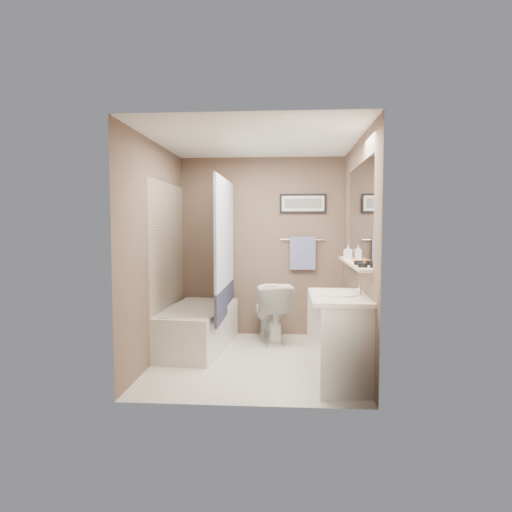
# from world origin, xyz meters

# --- Properties ---
(ground) EXTENTS (2.50, 2.50, 0.00)m
(ground) POSITION_xyz_m (0.00, 0.00, 0.00)
(ground) COLOR silver
(ground) RESTS_ON ground
(ceiling) EXTENTS (2.20, 2.50, 0.04)m
(ceiling) POSITION_xyz_m (0.00, 0.00, 2.38)
(ceiling) COLOR white
(ceiling) RESTS_ON wall_back
(wall_back) EXTENTS (2.20, 0.04, 2.40)m
(wall_back) POSITION_xyz_m (0.00, 1.23, 1.20)
(wall_back) COLOR brown
(wall_back) RESTS_ON ground
(wall_front) EXTENTS (2.20, 0.04, 2.40)m
(wall_front) POSITION_xyz_m (0.00, -1.23, 1.20)
(wall_front) COLOR brown
(wall_front) RESTS_ON ground
(wall_left) EXTENTS (0.04, 2.50, 2.40)m
(wall_left) POSITION_xyz_m (-1.08, 0.00, 1.20)
(wall_left) COLOR brown
(wall_left) RESTS_ON ground
(wall_right) EXTENTS (0.04, 2.50, 2.40)m
(wall_right) POSITION_xyz_m (1.08, 0.00, 1.20)
(wall_right) COLOR brown
(wall_right) RESTS_ON ground
(tile_surround) EXTENTS (0.02, 1.55, 2.00)m
(tile_surround) POSITION_xyz_m (-1.09, 0.50, 1.00)
(tile_surround) COLOR tan
(tile_surround) RESTS_ON wall_left
(curtain_rod) EXTENTS (0.02, 1.55, 0.02)m
(curtain_rod) POSITION_xyz_m (-0.40, 0.50, 2.05)
(curtain_rod) COLOR silver
(curtain_rod) RESTS_ON wall_left
(curtain_upper) EXTENTS (0.03, 1.45, 1.28)m
(curtain_upper) POSITION_xyz_m (-0.40, 0.50, 1.40)
(curtain_upper) COLOR white
(curtain_upper) RESTS_ON curtain_rod
(curtain_lower) EXTENTS (0.03, 1.45, 0.36)m
(curtain_lower) POSITION_xyz_m (-0.40, 0.50, 0.58)
(curtain_lower) COLOR #292F4D
(curtain_lower) RESTS_ON curtain_rod
(mirror) EXTENTS (0.02, 1.60, 1.00)m
(mirror) POSITION_xyz_m (1.09, -0.15, 1.62)
(mirror) COLOR silver
(mirror) RESTS_ON wall_right
(shelf) EXTENTS (0.12, 1.60, 0.03)m
(shelf) POSITION_xyz_m (1.04, -0.15, 1.10)
(shelf) COLOR silver
(shelf) RESTS_ON wall_right
(towel_bar) EXTENTS (0.60, 0.02, 0.02)m
(towel_bar) POSITION_xyz_m (0.55, 1.22, 1.30)
(towel_bar) COLOR silver
(towel_bar) RESTS_ON wall_back
(towel) EXTENTS (0.34, 0.05, 0.44)m
(towel) POSITION_xyz_m (0.55, 1.20, 1.12)
(towel) COLOR #979DDC
(towel) RESTS_ON towel_bar
(art_frame) EXTENTS (0.62, 0.02, 0.26)m
(art_frame) POSITION_xyz_m (0.55, 1.23, 1.78)
(art_frame) COLOR black
(art_frame) RESTS_ON wall_back
(art_mat) EXTENTS (0.56, 0.00, 0.20)m
(art_mat) POSITION_xyz_m (0.55, 1.22, 1.78)
(art_mat) COLOR white
(art_mat) RESTS_ON art_frame
(art_image) EXTENTS (0.50, 0.00, 0.13)m
(art_image) POSITION_xyz_m (0.55, 1.22, 1.78)
(art_image) COLOR #595959
(art_image) RESTS_ON art_mat
(door) EXTENTS (0.80, 0.02, 2.00)m
(door) POSITION_xyz_m (0.55, -1.24, 1.00)
(door) COLOR silver
(door) RESTS_ON wall_front
(door_handle) EXTENTS (0.10, 0.02, 0.02)m
(door_handle) POSITION_xyz_m (0.22, -1.19, 1.00)
(door_handle) COLOR silver
(door_handle) RESTS_ON door
(bathtub) EXTENTS (0.85, 1.56, 0.50)m
(bathtub) POSITION_xyz_m (-0.75, 0.46, 0.25)
(bathtub) COLOR silver
(bathtub) RESTS_ON ground
(tub_rim) EXTENTS (0.56, 1.36, 0.02)m
(tub_rim) POSITION_xyz_m (-0.75, 0.46, 0.50)
(tub_rim) COLOR beige
(tub_rim) RESTS_ON bathtub
(toilet) EXTENTS (0.60, 0.84, 0.77)m
(toilet) POSITION_xyz_m (0.13, 0.86, 0.39)
(toilet) COLOR white
(toilet) RESTS_ON ground
(vanity) EXTENTS (0.57, 0.94, 0.80)m
(vanity) POSITION_xyz_m (0.85, -0.63, 0.40)
(vanity) COLOR white
(vanity) RESTS_ON ground
(countertop) EXTENTS (0.54, 0.96, 0.04)m
(countertop) POSITION_xyz_m (0.84, -0.63, 0.82)
(countertop) COLOR silver
(countertop) RESTS_ON vanity
(sink_basin) EXTENTS (0.34, 0.34, 0.01)m
(sink_basin) POSITION_xyz_m (0.83, -0.63, 0.85)
(sink_basin) COLOR white
(sink_basin) RESTS_ON countertop
(faucet_spout) EXTENTS (0.02, 0.02, 0.10)m
(faucet_spout) POSITION_xyz_m (1.03, -0.63, 0.89)
(faucet_spout) COLOR silver
(faucet_spout) RESTS_ON countertop
(faucet_knob) EXTENTS (0.05, 0.05, 0.05)m
(faucet_knob) POSITION_xyz_m (1.03, -0.53, 0.87)
(faucet_knob) COLOR white
(faucet_knob) RESTS_ON countertop
(candle_bowl_near) EXTENTS (0.09, 0.09, 0.04)m
(candle_bowl_near) POSITION_xyz_m (1.04, -0.74, 1.14)
(candle_bowl_near) COLOR black
(candle_bowl_near) RESTS_ON shelf
(candle_bowl_far) EXTENTS (0.09, 0.09, 0.04)m
(candle_bowl_far) POSITION_xyz_m (1.04, -0.50, 1.14)
(candle_bowl_far) COLOR black
(candle_bowl_far) RESTS_ON shelf
(hair_brush_front) EXTENTS (0.05, 0.22, 0.04)m
(hair_brush_front) POSITION_xyz_m (1.04, -0.28, 1.14)
(hair_brush_front) COLOR orange
(hair_brush_front) RESTS_ON shelf
(pink_comb) EXTENTS (0.04, 0.16, 0.01)m
(pink_comb) POSITION_xyz_m (1.04, 0.05, 1.12)
(pink_comb) COLOR pink
(pink_comb) RESTS_ON shelf
(glass_jar) EXTENTS (0.08, 0.08, 0.10)m
(glass_jar) POSITION_xyz_m (1.04, 0.38, 1.17)
(glass_jar) COLOR white
(glass_jar) RESTS_ON shelf
(soap_bottle) EXTENTS (0.08, 0.08, 0.16)m
(soap_bottle) POSITION_xyz_m (1.04, 0.28, 1.20)
(soap_bottle) COLOR #999999
(soap_bottle) RESTS_ON shelf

